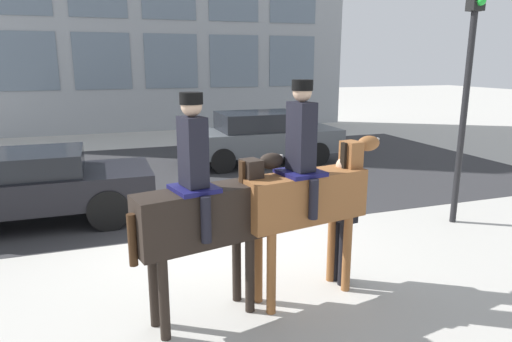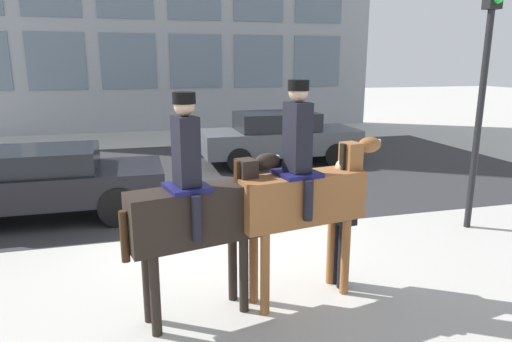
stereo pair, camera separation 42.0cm
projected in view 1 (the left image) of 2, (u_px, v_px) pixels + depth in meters
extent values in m
plane|color=#B2AFA8|center=(219.00, 244.00, 7.36)|extent=(80.00, 80.00, 0.00)
cube|color=#2D2D30|center=(172.00, 176.00, 11.72)|extent=(18.58, 8.50, 0.01)
cube|color=slate|center=(26.00, 61.00, 17.17)|extent=(2.18, 0.02, 2.20)
cube|color=slate|center=(102.00, 61.00, 18.04)|extent=(2.18, 0.02, 2.20)
cube|color=slate|center=(171.00, 61.00, 18.91)|extent=(2.18, 0.02, 2.20)
cube|color=slate|center=(234.00, 61.00, 19.77)|extent=(2.18, 0.02, 2.20)
cube|color=slate|center=(292.00, 61.00, 20.64)|extent=(2.18, 0.02, 2.20)
cube|color=black|center=(201.00, 217.00, 4.96)|extent=(1.51, 0.75, 0.62)
cylinder|color=black|center=(237.00, 265.00, 5.53)|extent=(0.11, 0.11, 0.91)
cylinder|color=black|center=(250.00, 275.00, 5.28)|extent=(0.11, 0.11, 0.91)
cylinder|color=black|center=(154.00, 287.00, 4.99)|extent=(0.11, 0.11, 0.91)
cylinder|color=black|center=(164.00, 300.00, 4.74)|extent=(0.11, 0.11, 0.91)
cube|color=black|center=(251.00, 180.00, 5.21)|extent=(0.25, 0.28, 0.47)
cube|color=#382314|center=(242.00, 179.00, 5.14)|extent=(0.06, 0.09, 0.42)
ellipsoid|color=black|center=(271.00, 161.00, 5.31)|extent=(0.35, 0.26, 0.19)
cube|color=silver|center=(278.00, 158.00, 5.35)|extent=(0.12, 0.07, 0.08)
cylinder|color=#382314|center=(132.00, 240.00, 4.59)|extent=(0.09, 0.09, 0.55)
cube|color=#14144C|center=(194.00, 189.00, 4.84)|extent=(0.53, 0.57, 0.05)
cube|color=black|center=(193.00, 152.00, 4.75)|extent=(0.29, 0.36, 0.73)
sphere|color=#D1A889|center=(191.00, 106.00, 4.64)|extent=(0.22, 0.22, 0.22)
cylinder|color=black|center=(191.00, 98.00, 4.62)|extent=(0.24, 0.24, 0.12)
cylinder|color=black|center=(185.00, 206.00, 5.13)|extent=(0.11, 0.11, 0.49)
cylinder|color=black|center=(206.00, 220.00, 4.68)|extent=(0.11, 0.11, 0.49)
cube|color=brown|center=(305.00, 197.00, 5.44)|extent=(1.61, 0.71, 0.58)
cylinder|color=brown|center=(331.00, 245.00, 6.03)|extent=(0.11, 0.11, 1.00)
cylinder|color=brown|center=(347.00, 254.00, 5.77)|extent=(0.11, 0.11, 1.00)
cylinder|color=brown|center=(258.00, 263.00, 5.49)|extent=(0.11, 0.11, 1.00)
cylinder|color=brown|center=(271.00, 273.00, 5.23)|extent=(0.11, 0.11, 1.00)
cube|color=brown|center=(351.00, 162.00, 5.69)|extent=(0.24, 0.27, 0.53)
cube|color=black|center=(343.00, 162.00, 5.63)|extent=(0.05, 0.09, 0.48)
ellipsoid|color=brown|center=(369.00, 143.00, 5.77)|extent=(0.36, 0.25, 0.20)
cube|color=silver|center=(374.00, 141.00, 5.81)|extent=(0.12, 0.07, 0.08)
cylinder|color=black|center=(245.00, 217.00, 5.08)|extent=(0.09, 0.09, 0.55)
cube|color=#14144C|center=(300.00, 173.00, 5.33)|extent=(0.55, 0.56, 0.05)
cube|color=black|center=(301.00, 137.00, 5.23)|extent=(0.27, 0.35, 0.79)
sphere|color=#D1A889|center=(302.00, 92.00, 5.12)|extent=(0.22, 0.22, 0.22)
cylinder|color=black|center=(302.00, 85.00, 5.10)|extent=(0.24, 0.24, 0.12)
cylinder|color=black|center=(287.00, 188.00, 5.62)|extent=(0.11, 0.11, 0.47)
cylinder|color=black|center=(314.00, 199.00, 5.16)|extent=(0.11, 0.11, 0.47)
cylinder|color=black|center=(344.00, 253.00, 5.92)|extent=(0.13, 0.13, 0.88)
cylinder|color=black|center=(336.00, 249.00, 6.06)|extent=(0.13, 0.13, 0.88)
cube|color=black|center=(342.00, 197.00, 5.82)|extent=(0.27, 0.43, 0.62)
sphere|color=#D1A889|center=(344.00, 165.00, 5.72)|extent=(0.20, 0.20, 0.20)
cube|color=black|center=(334.00, 190.00, 5.50)|extent=(0.56, 0.17, 0.09)
cone|color=orange|center=(310.00, 194.00, 5.35)|extent=(0.18, 0.07, 0.04)
cube|color=black|center=(28.00, 189.00, 8.14)|extent=(4.30, 1.71, 0.56)
cube|color=black|center=(18.00, 164.00, 7.99)|extent=(2.15, 1.51, 0.40)
cylinder|color=black|center=(108.00, 210.00, 7.90)|extent=(0.72, 0.21, 0.72)
cylinder|color=black|center=(106.00, 187.00, 9.35)|extent=(0.72, 0.21, 0.72)
cube|color=#51565B|center=(262.00, 141.00, 13.06)|extent=(4.44, 1.75, 0.64)
cube|color=black|center=(258.00, 121.00, 12.89)|extent=(2.22, 1.54, 0.50)
cylinder|color=black|center=(317.00, 154.00, 12.83)|extent=(0.67, 0.21, 0.67)
cylinder|color=black|center=(294.00, 144.00, 14.31)|extent=(0.67, 0.21, 0.67)
cylinder|color=black|center=(223.00, 161.00, 11.95)|extent=(0.67, 0.21, 0.67)
cylinder|color=black|center=(209.00, 150.00, 13.43)|extent=(0.67, 0.21, 0.67)
cylinder|color=black|center=(463.00, 122.00, 7.96)|extent=(0.11, 0.11, 3.68)
sphere|color=green|center=(481.00, 1.00, 7.38)|extent=(0.15, 0.15, 0.15)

